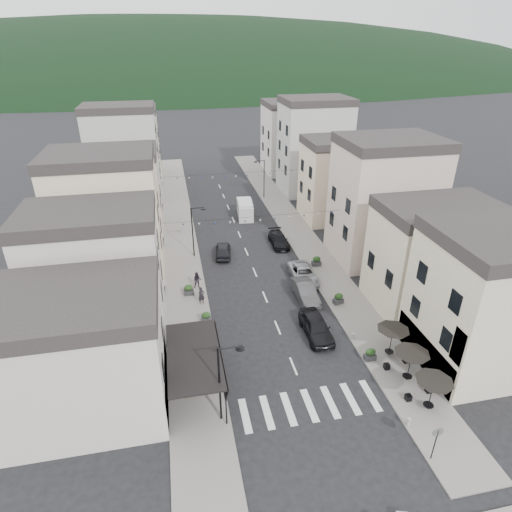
{
  "coord_description": "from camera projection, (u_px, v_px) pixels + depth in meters",
  "views": [
    {
      "loc": [
        -7.89,
        -18.22,
        22.6
      ],
      "look_at": [
        -0.47,
        18.06,
        3.5
      ],
      "focal_mm": 30.0,
      "sensor_mm": 36.0,
      "label": 1
    }
  ],
  "objects": [
    {
      "name": "parked_car_a",
      "position": [
        316.0,
        327.0,
        35.9
      ],
      "size": [
        2.02,
        5.01,
        1.7
      ],
      "primitive_type": "imported",
      "rotation": [
        0.0,
        0.0,
        0.0
      ],
      "color": "black",
      "rests_on": "ground"
    },
    {
      "name": "parked_car_b",
      "position": [
        305.0,
        291.0,
        40.96
      ],
      "size": [
        1.71,
        4.86,
        1.6
      ],
      "primitive_type": "imported",
      "rotation": [
        0.0,
        0.0,
        0.0
      ],
      "color": "#363638",
      "rests_on": "ground"
    },
    {
      "name": "cafe_terrace",
      "position": [
        412.0,
        356.0,
        30.36
      ],
      "size": [
        2.5,
        8.1,
        2.53
      ],
      "color": "black",
      "rests_on": "ground"
    },
    {
      "name": "planter_la",
      "position": [
        206.0,
        317.0,
        37.51
      ],
      "size": [
        0.99,
        0.67,
        1.02
      ],
      "rotation": [
        0.0,
        0.0,
        -0.2
      ],
      "color": "#313134",
      "rests_on": "sidewalk_left"
    },
    {
      "name": "buildings_row_left",
      "position": [
        119.0,
        179.0,
        55.11
      ],
      "size": [
        10.2,
        54.16,
        14.0
      ],
      "color": "beige",
      "rests_on": "ground"
    },
    {
      "name": "boutique_awning",
      "position": [
        197.0,
        356.0,
        29.26
      ],
      "size": [
        3.77,
        7.5,
        3.28
      ],
      "color": "black",
      "rests_on": "ground"
    },
    {
      "name": "streetlamp_left_far",
      "position": [
        195.0,
        227.0,
        47.54
      ],
      "size": [
        1.7,
        0.56,
        6.0
      ],
      "color": "black",
      "rests_on": "ground"
    },
    {
      "name": "parked_car_c",
      "position": [
        303.0,
        274.0,
        44.14
      ],
      "size": [
        2.54,
        5.31,
        1.46
      ],
      "primitive_type": "imported",
      "rotation": [
        0.0,
        0.0,
        -0.02
      ],
      "color": "#96989E",
      "rests_on": "ground"
    },
    {
      "name": "hill_backdrop",
      "position": [
        173.0,
        73.0,
        288.84
      ],
      "size": [
        640.0,
        360.0,
        70.0
      ],
      "primitive_type": "ellipsoid",
      "color": "black",
      "rests_on": "ground"
    },
    {
      "name": "planter_ra",
      "position": [
        370.0,
        354.0,
        33.14
      ],
      "size": [
        0.93,
        0.52,
        1.02
      ],
      "rotation": [
        0.0,
        0.0,
        0.02
      ],
      "color": "#313234",
      "rests_on": "sidewalk_right"
    },
    {
      "name": "pedestrian_b",
      "position": [
        197.0,
        280.0,
        42.46
      ],
      "size": [
        0.92,
        0.76,
        1.75
      ],
      "primitive_type": "imported",
      "rotation": [
        0.0,
        0.0,
        -0.13
      ],
      "color": "black",
      "rests_on": "sidewalk_left"
    },
    {
      "name": "sidewalk_left",
      "position": [
        180.0,
        236.0,
        54.13
      ],
      "size": [
        4.0,
        76.0,
        0.12
      ],
      "primitive_type": "cube",
      "color": "slate",
      "rests_on": "ground"
    },
    {
      "name": "pedestrian_a",
      "position": [
        201.0,
        296.0,
        39.97
      ],
      "size": [
        0.72,
        0.58,
        1.72
      ],
      "primitive_type": "imported",
      "rotation": [
        0.0,
        0.0,
        0.3
      ],
      "color": "black",
      "rests_on": "sidewalk_left"
    },
    {
      "name": "bunting_far",
      "position": [
        230.0,
        176.0,
        58.12
      ],
      "size": [
        19.0,
        0.28,
        0.62
      ],
      "color": "black",
      "rests_on": "ground"
    },
    {
      "name": "planter_lb",
      "position": [
        189.0,
        290.0,
        41.5
      ],
      "size": [
        0.97,
        0.54,
        1.09
      ],
      "rotation": [
        0.0,
        0.0,
        -0.0
      ],
      "color": "#2A2A2C",
      "rests_on": "sidewalk_left"
    },
    {
      "name": "sidewalk_right",
      "position": [
        294.0,
        226.0,
        56.8
      ],
      "size": [
        4.0,
        76.0,
        0.12
      ],
      "primitive_type": "cube",
      "color": "slate",
      "rests_on": "ground"
    },
    {
      "name": "ground",
      "position": [
        319.0,
        429.0,
        27.63
      ],
      "size": [
        700.0,
        700.0,
        0.0
      ],
      "primitive_type": "plane",
      "color": "black",
      "rests_on": "ground"
    },
    {
      "name": "traffic_sign",
      "position": [
        437.0,
        437.0,
        24.73
      ],
      "size": [
        0.7,
        0.07,
        2.7
      ],
      "color": "black",
      "rests_on": "ground"
    },
    {
      "name": "parked_car_d",
      "position": [
        279.0,
        240.0,
        51.6
      ],
      "size": [
        1.98,
        4.77,
        1.38
      ],
      "primitive_type": "imported",
      "rotation": [
        0.0,
        0.0,
        -0.01
      ],
      "color": "black",
      "rests_on": "ground"
    },
    {
      "name": "streetlamp_left_near",
      "position": [
        224.0,
        377.0,
        26.64
      ],
      "size": [
        1.7,
        0.56,
        6.0
      ],
      "color": "black",
      "rests_on": "ground"
    },
    {
      "name": "delivery_van",
      "position": [
        245.0,
        209.0,
        59.47
      ],
      "size": [
        2.45,
        5.15,
        2.39
      ],
      "rotation": [
        0.0,
        0.0,
        -0.1
      ],
      "color": "silver",
      "rests_on": "ground"
    },
    {
      "name": "streetlamp_right_far",
      "position": [
        262.0,
        175.0,
        65.28
      ],
      "size": [
        1.7,
        0.56,
        6.0
      ],
      "color": "black",
      "rests_on": "ground"
    },
    {
      "name": "parked_car_e",
      "position": [
        223.0,
        250.0,
        49.01
      ],
      "size": [
        2.31,
        4.5,
        1.47
      ],
      "primitive_type": "imported",
      "rotation": [
        0.0,
        0.0,
        3.0
      ],
      "color": "black",
      "rests_on": "ground"
    },
    {
      "name": "bunting_near",
      "position": [
        253.0,
        220.0,
        44.19
      ],
      "size": [
        19.0,
        0.28,
        0.62
      ],
      "color": "black",
      "rests_on": "ground"
    },
    {
      "name": "planter_rb",
      "position": [
        338.0,
        298.0,
        40.14
      ],
      "size": [
        1.06,
        0.73,
        1.08
      ],
      "rotation": [
        0.0,
        0.0,
        0.22
      ],
      "color": "#333235",
      "rests_on": "sidewalk_right"
    },
    {
      "name": "boutique_building",
      "position": [
        67.0,
        362.0,
        27.39
      ],
      "size": [
        12.0,
        8.0,
        8.0
      ],
      "primitive_type": "cube",
      "color": "beige",
      "rests_on": "ground"
    },
    {
      "name": "bistro_building",
      "position": [
        494.0,
        305.0,
        31.4
      ],
      "size": [
        10.0,
        8.0,
        10.0
      ],
      "primitive_type": "cube",
      "color": "beige",
      "rests_on": "ground"
    },
    {
      "name": "bollards",
      "position": [
        295.0,
        366.0,
        32.23
      ],
      "size": [
        11.66,
        10.26,
        0.6
      ],
      "color": "gray",
      "rests_on": "ground"
    },
    {
      "name": "planter_rc",
      "position": [
        316.0,
        261.0,
        46.75
      ],
      "size": [
        1.02,
        0.59,
        1.12
      ],
      "rotation": [
        0.0,
        0.0,
        -0.03
      ],
      "color": "#2D2D30",
      "rests_on": "sidewalk_right"
    },
    {
      "name": "buildings_row_right",
      "position": [
        335.0,
        168.0,
        59.18
      ],
      "size": [
        10.2,
        54.16,
        14.5
      ],
      "color": "beige",
      "rests_on": "ground"
    }
  ]
}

